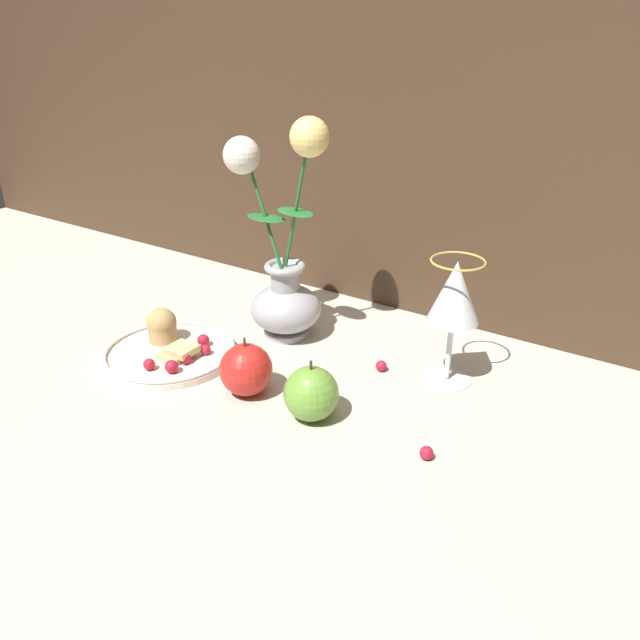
# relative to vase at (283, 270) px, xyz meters

# --- Properties ---
(ground_plane) EXTENTS (2.40, 2.40, 0.00)m
(ground_plane) POSITION_rel_vase_xyz_m (0.09, -0.09, -0.11)
(ground_plane) COLOR #B7B2A3
(ground_plane) RESTS_ON ground
(vase) EXTENTS (0.17, 0.11, 0.35)m
(vase) POSITION_rel_vase_xyz_m (0.00, 0.00, 0.00)
(vase) COLOR #A3A3A8
(vase) RESTS_ON ground_plane
(plate_with_pastries) EXTENTS (0.20, 0.20, 0.07)m
(plate_with_pastries) POSITION_rel_vase_xyz_m (-0.10, -0.16, -0.10)
(plate_with_pastries) COLOR silver
(plate_with_pastries) RESTS_ON ground_plane
(wine_glass) EXTENTS (0.07, 0.07, 0.18)m
(wine_glass) POSITION_rel_vase_xyz_m (0.28, 0.01, 0.02)
(wine_glass) COLOR silver
(wine_glass) RESTS_ON ground_plane
(apple_beside_vase) EXTENTS (0.07, 0.07, 0.08)m
(apple_beside_vase) POSITION_rel_vase_xyz_m (0.17, -0.17, -0.08)
(apple_beside_vase) COLOR #669938
(apple_beside_vase) RESTS_ON ground_plane
(apple_near_glass) EXTENTS (0.07, 0.07, 0.09)m
(apple_near_glass) POSITION_rel_vase_xyz_m (0.06, -0.17, -0.08)
(apple_near_glass) COLOR red
(apple_near_glass) RESTS_ON ground_plane
(berry_near_plate) EXTENTS (0.02, 0.02, 0.02)m
(berry_near_plate) POSITION_rel_vase_xyz_m (0.33, -0.17, -0.11)
(berry_near_plate) COLOR #AD192D
(berry_near_plate) RESTS_ON ground_plane
(berry_front_center) EXTENTS (0.02, 0.02, 0.02)m
(berry_front_center) POSITION_rel_vase_xyz_m (0.19, -0.02, -0.11)
(berry_front_center) COLOR #AD192D
(berry_front_center) RESTS_ON ground_plane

